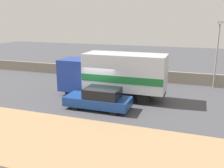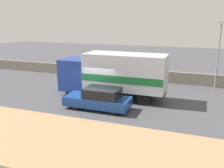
# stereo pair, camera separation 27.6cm
# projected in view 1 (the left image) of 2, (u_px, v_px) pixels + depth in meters

# --- Properties ---
(ground_plane) EXTENTS (80.00, 80.00, 0.00)m
(ground_plane) POSITION_uv_depth(u_px,v_px,m) (96.00, 103.00, 18.23)
(ground_plane) COLOR #47474C
(dirt_shoulder_foreground) EXTENTS (60.00, 5.75, 0.04)m
(dirt_shoulder_foreground) POSITION_uv_depth(u_px,v_px,m) (51.00, 138.00, 12.87)
(dirt_shoulder_foreground) COLOR tan
(dirt_shoulder_foreground) RESTS_ON ground_plane
(stone_wall_backdrop) EXTENTS (60.00, 0.35, 1.11)m
(stone_wall_backdrop) POSITION_uv_depth(u_px,v_px,m) (126.00, 74.00, 25.37)
(stone_wall_backdrop) COLOR gray
(stone_wall_backdrop) RESTS_ON ground_plane
(street_lamp) EXTENTS (0.56, 0.28, 5.81)m
(street_lamp) POSITION_uv_depth(u_px,v_px,m) (217.00, 49.00, 21.63)
(street_lamp) COLOR gray
(street_lamp) RESTS_ON ground_plane
(box_truck) EXTENTS (8.32, 2.39, 3.48)m
(box_truck) POSITION_uv_depth(u_px,v_px,m) (114.00, 74.00, 19.13)
(box_truck) COLOR navy
(box_truck) RESTS_ON ground_plane
(car_hatchback) EXTENTS (4.50, 1.80, 1.50)m
(car_hatchback) POSITION_uv_depth(u_px,v_px,m) (99.00, 99.00, 16.93)
(car_hatchback) COLOR navy
(car_hatchback) RESTS_ON ground_plane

